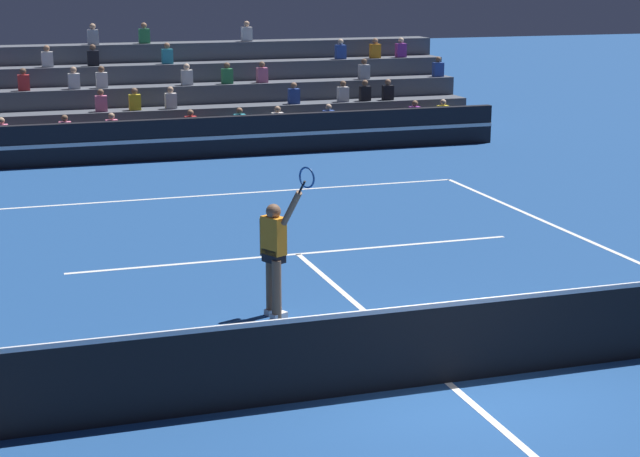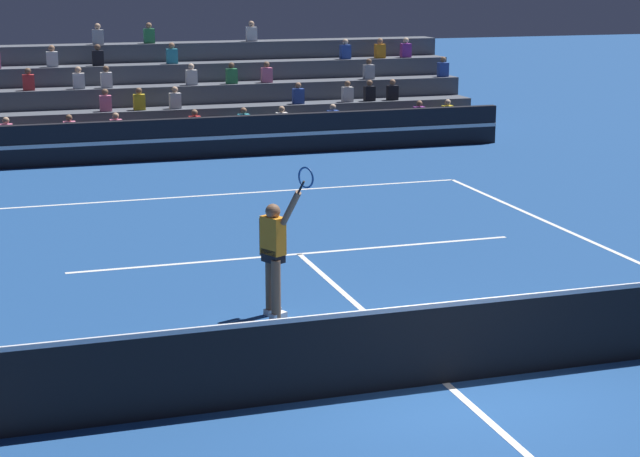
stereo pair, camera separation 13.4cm
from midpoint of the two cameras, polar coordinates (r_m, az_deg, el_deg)
name	(u,v)px [view 1 (the left image)]	position (r m, az deg, el deg)	size (l,w,h in m)	color
ground_plane	(448,383)	(13.53, 6.54, -8.17)	(120.00, 120.00, 0.00)	navy
court_lines	(448,382)	(13.53, 6.54, -8.16)	(11.10, 23.90, 0.01)	white
tennis_net	(449,341)	(13.34, 6.61, -6.00)	(12.00, 0.10, 1.10)	black
sponsor_banner_wall	(186,139)	(28.95, -7.28, 4.78)	(18.00, 0.26, 1.10)	black
bleacher_stand	(161,104)	(32.58, -8.59, 6.57)	(18.16, 4.75, 3.38)	#4C515B
tennis_player	(275,253)	(15.58, -2.67, -1.31)	(0.59, 1.08, 2.41)	brown
tennis_ball	(267,252)	(19.27, -3.05, -1.28)	(0.07, 0.07, 0.07)	#C6DB33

